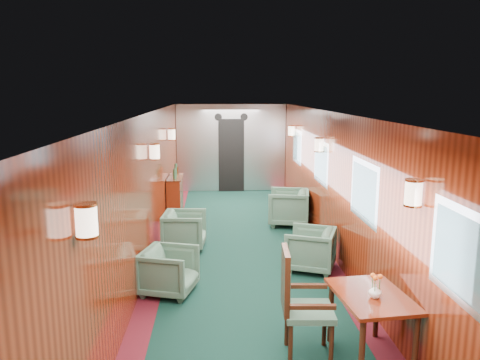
% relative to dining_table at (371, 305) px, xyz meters
% --- Properties ---
extents(room, '(12.00, 12.10, 2.40)m').
position_rel_dining_table_xyz_m(room, '(-1.12, 2.54, 1.03)').
color(room, black).
rests_on(room, ground).
extents(bulkhead, '(2.98, 0.17, 2.39)m').
position_rel_dining_table_xyz_m(bulkhead, '(-1.12, 8.45, 0.58)').
color(bulkhead, silver).
rests_on(bulkhead, ground).
extents(windows_right, '(0.02, 8.60, 0.80)m').
position_rel_dining_table_xyz_m(windows_right, '(0.37, 2.79, 0.85)').
color(windows_right, silver).
rests_on(windows_right, ground).
extents(wall_sconces, '(2.97, 7.97, 0.25)m').
position_rel_dining_table_xyz_m(wall_sconces, '(-1.12, 3.10, 1.19)').
color(wall_sconces, '#FFE4C6').
rests_on(wall_sconces, ground).
extents(dining_table, '(0.77, 1.03, 0.72)m').
position_rel_dining_table_xyz_m(dining_table, '(0.00, 0.00, 0.00)').
color(dining_table, maroon).
rests_on(dining_table, ground).
extents(side_chair, '(0.55, 0.58, 1.16)m').
position_rel_dining_table_xyz_m(side_chair, '(-0.73, 0.11, 0.03)').
color(side_chair, '#1A3D30').
rests_on(side_chair, ground).
extents(credenza, '(0.31, 0.99, 1.16)m').
position_rel_dining_table_xyz_m(credenza, '(-2.46, 5.85, -0.15)').
color(credenza, maroon).
rests_on(credenza, ground).
extents(flower_vase, '(0.17, 0.17, 0.14)m').
position_rel_dining_table_xyz_m(flower_vase, '(0.01, -0.08, 0.18)').
color(flower_vase, white).
rests_on(flower_vase, dining_table).
extents(armchair_left_near, '(0.85, 0.84, 0.63)m').
position_rel_dining_table_xyz_m(armchair_left_near, '(-2.21, 1.75, -0.29)').
color(armchair_left_near, '#1A3D30').
rests_on(armchair_left_near, ground).
extents(armchair_left_far, '(0.78, 0.76, 0.66)m').
position_rel_dining_table_xyz_m(armchair_left_far, '(-2.11, 3.62, -0.27)').
color(armchair_left_far, '#1A3D30').
rests_on(armchair_left_far, ground).
extents(armchair_right_near, '(0.93, 0.91, 0.66)m').
position_rel_dining_table_xyz_m(armchair_right_near, '(-0.10, 2.50, -0.28)').
color(armchair_right_near, '#1A3D30').
rests_on(armchair_right_near, ground).
extents(armchair_right_far, '(0.96, 0.94, 0.74)m').
position_rel_dining_table_xyz_m(armchair_right_far, '(-0.06, 4.99, -0.23)').
color(armchair_right_far, '#1A3D30').
rests_on(armchair_right_far, ground).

